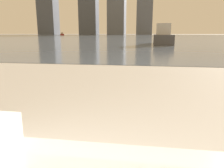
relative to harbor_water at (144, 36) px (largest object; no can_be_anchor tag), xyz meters
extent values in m
cube|color=slate|center=(0.00, 0.00, 0.00)|extent=(180.00, 110.00, 0.01)
cube|color=maroon|center=(-31.17, 19.54, 0.25)|extent=(2.30, 2.87, 0.49)
cube|color=#B2A893|center=(-31.17, 19.54, 0.77)|extent=(1.15, 1.26, 0.56)
cube|color=#4C4C51|center=(1.84, -41.79, 0.41)|extent=(1.77, 4.73, 0.82)
cube|color=silver|center=(1.84, -41.79, 1.29)|extent=(1.23, 1.79, 0.94)
camera|label=1|loc=(0.34, -61.74, 0.99)|focal=35.00mm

